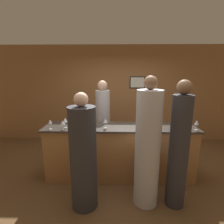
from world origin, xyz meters
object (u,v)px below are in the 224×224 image
guest_1 (83,157)px  wine_bottle_1 (147,125)px  wine_bottle_0 (179,119)px  bartender (103,123)px  guest_0 (179,150)px  guest_2 (148,148)px  ice_bucket (89,122)px

guest_1 → wine_bottle_1: size_ratio=6.27×
guest_1 → wine_bottle_0: 1.91m
bartender → guest_0: guest_0 is taller
guest_0 → guest_1: size_ratio=1.09×
bartender → wine_bottle_0: (1.49, -0.75, 0.30)m
guest_1 → wine_bottle_0: bearing=27.1°
guest_2 → ice_bucket: size_ratio=10.53×
guest_0 → wine_bottle_0: (0.25, 0.79, 0.25)m
guest_2 → wine_bottle_1: (0.06, 0.46, 0.23)m
wine_bottle_1 → guest_1: bearing=-151.5°
guest_1 → ice_bucket: size_ratio=9.37×
bartender → wine_bottle_0: size_ratio=5.92×
wine_bottle_1 → guest_2: bearing=-97.7°
guest_0 → guest_1: bearing=-177.6°
guest_1 → guest_2: guest_2 is taller
guest_1 → wine_bottle_1: guest_1 is taller
guest_2 → wine_bottle_1: bearing=82.3°
guest_1 → guest_2: bearing=5.3°
guest_2 → guest_1: bearing=-174.7°
bartender → guest_1: bearing=83.8°
bartender → guest_2: guest_2 is taller
guest_2 → guest_0: bearing=-3.8°
guest_0 → guest_1: guest_0 is taller
wine_bottle_0 → wine_bottle_1: 0.71m
guest_0 → bartender: bearing=128.7°
bartender → guest_1: size_ratio=1.05×
guest_2 → ice_bucket: guest_2 is taller
wine_bottle_1 → ice_bucket: bearing=166.8°
wine_bottle_0 → guest_2: bearing=-132.9°
wine_bottle_0 → ice_bucket: bearing=-178.1°
guest_0 → guest_2: 0.45m
guest_0 → ice_bucket: 1.62m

